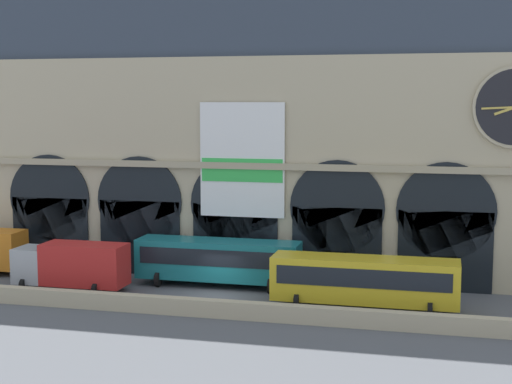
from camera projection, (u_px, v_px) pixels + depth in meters
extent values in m
plane|color=#54565B|center=(215.00, 297.00, 48.16)|extent=(200.00, 200.00, 0.00)
cube|color=#BCAD8C|center=(193.00, 307.00, 43.94)|extent=(90.00, 0.70, 1.00)
cube|color=#BCAD8C|center=(244.00, 167.00, 54.41)|extent=(43.66, 4.85, 15.32)
cube|color=#333D4C|center=(245.00, 26.00, 53.52)|extent=(43.66, 4.25, 4.44)
cube|color=black|center=(51.00, 233.00, 55.97)|extent=(6.02, 0.20, 5.29)
cylinder|color=black|center=(50.00, 198.00, 55.66)|extent=(6.34, 0.20, 6.34)
cube|color=black|center=(140.00, 238.00, 54.30)|extent=(6.02, 0.20, 5.29)
cylinder|color=black|center=(139.00, 201.00, 53.98)|extent=(6.34, 0.20, 6.34)
cube|color=black|center=(235.00, 242.00, 52.62)|extent=(6.02, 0.20, 5.29)
cylinder|color=black|center=(235.00, 204.00, 52.30)|extent=(6.34, 0.20, 6.34)
cube|color=black|center=(336.00, 246.00, 50.94)|extent=(6.02, 0.20, 5.29)
cylinder|color=black|center=(337.00, 207.00, 50.63)|extent=(6.34, 0.20, 6.34)
cube|color=black|center=(445.00, 251.00, 49.26)|extent=(6.02, 0.20, 5.29)
cylinder|color=black|center=(446.00, 211.00, 48.95)|extent=(6.34, 0.20, 6.34)
cube|color=gold|center=(505.00, 111.00, 47.12)|extent=(1.28, 0.04, 0.59)
cube|color=gold|center=(498.00, 108.00, 47.17)|extent=(2.01, 0.04, 0.21)
cube|color=white|center=(242.00, 160.00, 51.70)|extent=(5.91, 0.12, 7.81)
cube|color=green|center=(242.00, 170.00, 51.70)|extent=(5.68, 0.04, 1.59)
cube|color=tan|center=(235.00, 166.00, 51.89)|extent=(43.66, 0.50, 0.44)
cylinder|color=black|center=(10.00, 265.00, 55.66)|extent=(0.28, 0.84, 0.84)
cube|color=#ADB2B7|center=(33.00, 264.00, 50.42)|extent=(2.00, 2.30, 2.30)
cube|color=red|center=(85.00, 264.00, 49.50)|extent=(5.50, 2.30, 2.70)
cylinder|color=black|center=(24.00, 285.00, 49.58)|extent=(0.28, 0.84, 0.84)
cylinder|color=black|center=(40.00, 278.00, 51.58)|extent=(0.28, 0.84, 0.84)
cylinder|color=black|center=(96.00, 289.00, 48.37)|extent=(0.28, 0.84, 0.84)
cylinder|color=black|center=(110.00, 282.00, 50.36)|extent=(0.28, 0.84, 0.84)
cube|color=#19727A|center=(218.00, 260.00, 50.81)|extent=(11.00, 2.50, 2.60)
cube|color=black|center=(212.00, 258.00, 49.54)|extent=(10.12, 0.04, 1.10)
cylinder|color=black|center=(158.00, 279.00, 50.80)|extent=(0.28, 1.00, 1.00)
cylinder|color=black|center=(170.00, 272.00, 52.97)|extent=(0.28, 1.00, 1.00)
cylinder|color=black|center=(271.00, 286.00, 48.96)|extent=(0.28, 1.00, 1.00)
cylinder|color=black|center=(278.00, 278.00, 51.13)|extent=(0.28, 1.00, 1.00)
cube|color=gold|center=(364.00, 280.00, 45.09)|extent=(11.00, 2.50, 2.60)
cube|color=black|center=(362.00, 279.00, 43.83)|extent=(10.12, 0.04, 1.10)
cylinder|color=black|center=(297.00, 302.00, 45.08)|extent=(0.28, 1.00, 1.00)
cylinder|color=black|center=(304.00, 293.00, 47.25)|extent=(0.28, 1.00, 1.00)
cylinder|color=black|center=(430.00, 310.00, 43.24)|extent=(0.28, 1.00, 1.00)
cylinder|color=black|center=(431.00, 300.00, 45.41)|extent=(0.28, 1.00, 1.00)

